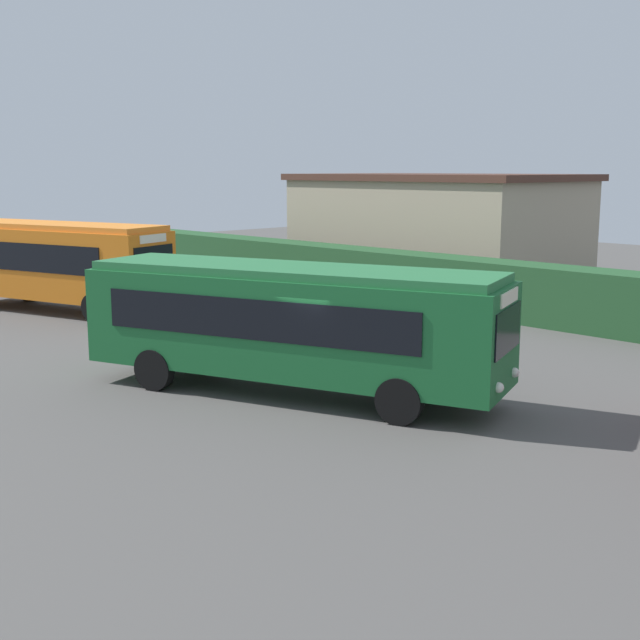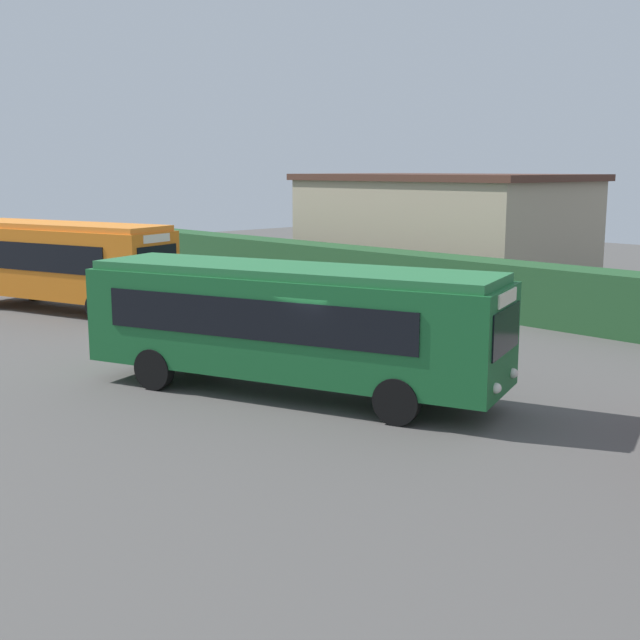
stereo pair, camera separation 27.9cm
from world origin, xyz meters
name	(u,v)px [view 2 (the right image)]	position (x,y,z in m)	size (l,w,h in m)	color
ground_plane	(315,397)	(0.00, 0.00, 0.00)	(86.16, 86.16, 0.00)	#514F4C
bus_orange	(62,260)	(-15.21, 1.41, 1.87)	(9.47, 4.99, 3.26)	orange
bus_green	(291,320)	(-0.63, -0.15, 1.75)	(10.27, 5.76, 3.01)	#19602D
person_left	(388,332)	(-0.76, 3.36, 0.99)	(0.34, 0.45, 1.85)	silver
hedge_row	(583,300)	(0.00, 12.01, 1.00)	(55.08, 1.70, 1.99)	#234F29
depot_building	(442,228)	(-10.76, 18.18, 2.50)	(12.74, 8.07, 4.97)	tan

